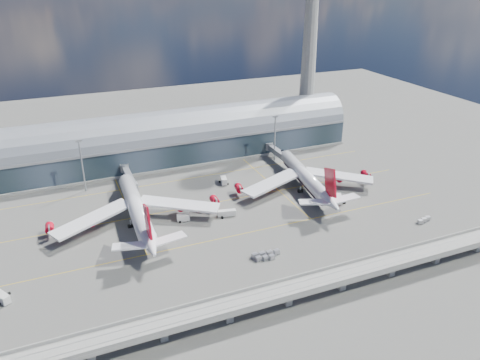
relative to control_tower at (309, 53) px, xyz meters
name	(u,v)px	position (x,y,z in m)	size (l,w,h in m)	color
ground	(225,224)	(-85.00, -83.00, -51.64)	(500.00, 500.00, 0.00)	#474744
taxi_lines	(208,202)	(-85.00, -60.89, -51.63)	(200.00, 80.12, 0.01)	gold
terminal	(174,140)	(-85.00, -5.01, -40.30)	(200.00, 30.00, 28.00)	#1D2930
control_tower	(309,53)	(0.00, 0.00, 0.00)	(19.00, 19.00, 103.00)	gray
guideway	(288,291)	(-85.00, -138.00, -46.34)	(220.00, 8.50, 7.20)	gray
floodlight_mast_left	(82,165)	(-135.00, -28.00, -38.00)	(3.00, 0.70, 25.70)	gray
floodlight_mast_right	(275,137)	(-35.00, -28.00, -38.00)	(3.00, 0.70, 25.70)	gray
airliner_left	(137,210)	(-118.34, -68.87, -45.08)	(71.60, 75.20, 22.93)	white
airliner_right	(306,178)	(-37.58, -66.65, -45.76)	(68.23, 71.38, 22.68)	white
jet_bridge_left	(128,176)	(-114.75, -29.88, -46.46)	(4.40, 28.00, 7.25)	gray
jet_bridge_right	(280,154)	(-33.79, -31.82, -46.46)	(4.40, 32.00, 7.25)	gray
service_truck_0	(1,297)	(-168.58, -101.38, -50.03)	(6.02, 7.67, 3.10)	beige
service_truck_1	(183,218)	(-100.36, -73.75, -50.11)	(5.43, 3.04, 3.02)	beige
service_truck_2	(227,213)	(-81.93, -76.89, -50.18)	(8.02, 3.75, 2.80)	beige
service_truck_3	(339,199)	(-30.63, -84.47, -50.00)	(5.15, 7.06, 3.20)	beige
service_truck_4	(224,181)	(-71.49, -45.62, -49.98)	(3.78, 6.11, 3.29)	beige
service_truck_5	(200,206)	(-90.67, -66.64, -50.08)	(6.02, 6.31, 3.05)	beige
cargo_train_0	(265,258)	(-81.04, -113.07, -50.77)	(7.61, 2.95, 1.67)	gray
cargo_train_1	(266,254)	(-79.73, -110.86, -50.67)	(11.20, 2.71, 1.85)	gray
cargo_train_2	(424,220)	(-7.63, -113.34, -50.77)	(7.54, 3.20, 1.65)	gray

